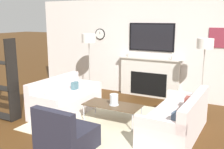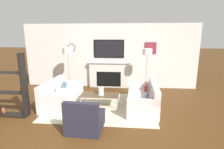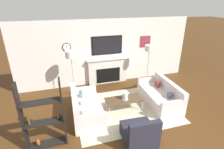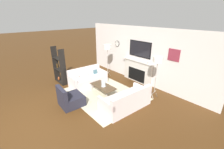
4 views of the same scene
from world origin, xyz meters
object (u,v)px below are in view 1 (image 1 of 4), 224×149
(couch_left, at_px, (65,101))
(floor_lamp_right, at_px, (205,45))
(couch_right, at_px, (177,121))
(hurricane_candle, at_px, (114,100))
(armchair, at_px, (66,137))
(floor_lamp_left, at_px, (89,39))
(coffee_table, at_px, (112,106))

(couch_left, xyz_separation_m, floor_lamp_right, (2.84, 1.42, 1.30))
(couch_right, distance_m, floor_lamp_right, 1.94)
(hurricane_candle, height_order, floor_lamp_right, floor_lamp_right)
(armchair, xyz_separation_m, floor_lamp_left, (-1.35, 2.89, 1.35))
(hurricane_candle, relative_size, floor_lamp_right, 0.14)
(floor_lamp_left, distance_m, floor_lamp_right, 3.04)
(hurricane_candle, distance_m, floor_lamp_left, 2.36)
(couch_right, height_order, hurricane_candle, couch_right)
(hurricane_candle, relative_size, floor_lamp_left, 0.13)
(coffee_table, relative_size, floor_lamp_left, 0.68)
(couch_right, xyz_separation_m, floor_lamp_right, (0.20, 1.42, 1.30))
(couch_right, xyz_separation_m, floor_lamp_left, (-2.84, 1.42, 1.32))
(couch_left, distance_m, armchair, 1.87)
(coffee_table, bearing_deg, floor_lamp_right, 42.32)
(hurricane_candle, height_order, floor_lamp_left, floor_lamp_left)
(couch_left, distance_m, floor_lamp_left, 1.95)
(armchair, bearing_deg, couch_left, 127.92)
(hurricane_candle, bearing_deg, couch_left, 179.21)
(couch_left, xyz_separation_m, couch_right, (2.63, -0.00, -0.00))
(couch_left, relative_size, couch_right, 0.93)
(armchair, distance_m, floor_lamp_right, 3.60)
(couch_left, bearing_deg, hurricane_candle, -0.79)
(hurricane_candle, bearing_deg, couch_right, 0.65)
(couch_right, distance_m, floor_lamp_left, 3.44)
(couch_left, xyz_separation_m, coffee_table, (1.26, -0.02, 0.08))
(coffee_table, bearing_deg, couch_left, 179.26)
(couch_left, distance_m, floor_lamp_right, 3.43)
(couch_right, relative_size, floor_lamp_right, 1.08)
(couch_right, relative_size, hurricane_candle, 8.01)
(floor_lamp_left, bearing_deg, hurricane_candle, -43.59)
(coffee_table, xyz_separation_m, floor_lamp_right, (1.57, 1.43, 1.22))
(couch_left, distance_m, coffee_table, 1.27)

